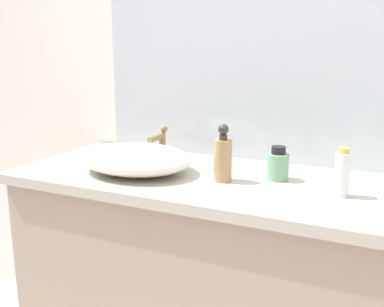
% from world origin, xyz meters
% --- Properties ---
extents(bathroom_wall_rear, '(6.00, 0.06, 2.60)m').
position_xyz_m(bathroom_wall_rear, '(0.00, 0.73, 1.30)').
color(bathroom_wall_rear, silver).
rests_on(bathroom_wall_rear, ground).
extents(vanity_counter, '(1.69, 0.59, 0.87)m').
position_xyz_m(vanity_counter, '(-0.09, 0.39, 0.44)').
color(vanity_counter, gray).
rests_on(vanity_counter, ground).
extents(wall_mirror_panel, '(1.47, 0.01, 0.93)m').
position_xyz_m(wall_mirror_panel, '(-0.09, 0.69, 1.34)').
color(wall_mirror_panel, '#B2BCC6').
rests_on(wall_mirror_panel, vanity_counter).
extents(sink_basin, '(0.42, 0.33, 0.10)m').
position_xyz_m(sink_basin, '(-0.50, 0.33, 0.92)').
color(sink_basin, silver).
rests_on(sink_basin, vanity_counter).
extents(faucet, '(0.03, 0.13, 0.14)m').
position_xyz_m(faucet, '(-0.50, 0.51, 0.95)').
color(faucet, olive).
rests_on(faucet, vanity_counter).
extents(soap_dispenser, '(0.06, 0.06, 0.20)m').
position_xyz_m(soap_dispenser, '(-0.18, 0.36, 0.96)').
color(soap_dispenser, '#A48255').
rests_on(soap_dispenser, vanity_counter).
extents(lotion_bottle, '(0.05, 0.05, 0.15)m').
position_xyz_m(lotion_bottle, '(0.21, 0.36, 0.95)').
color(lotion_bottle, silver).
rests_on(lotion_bottle, vanity_counter).
extents(perfume_bottle, '(0.07, 0.07, 0.12)m').
position_xyz_m(perfume_bottle, '(-0.01, 0.45, 0.93)').
color(perfume_bottle, '#6FA67C').
rests_on(perfume_bottle, vanity_counter).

